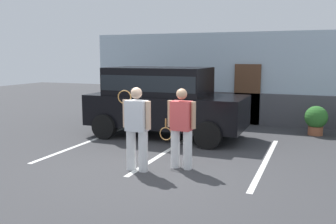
{
  "coord_description": "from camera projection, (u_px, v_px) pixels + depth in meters",
  "views": [
    {
      "loc": [
        3.17,
        -6.99,
        2.39
      ],
      "look_at": [
        -0.12,
        1.2,
        1.05
      ],
      "focal_mm": 39.79,
      "sensor_mm": 36.0,
      "label": 1
    }
  ],
  "objects": [
    {
      "name": "ground_plane",
      "position": [
        152.0,
        169.0,
        7.94
      ],
      "size": [
        40.0,
        40.0,
        0.0
      ],
      "primitive_type": "plane",
      "color": "#38383A"
    },
    {
      "name": "parking_stripe_0",
      "position": [
        86.0,
        143.0,
        10.31
      ],
      "size": [
        0.12,
        4.4,
        0.01
      ],
      "primitive_type": "cube",
      "color": "silver",
      "rests_on": "ground_plane"
    },
    {
      "name": "parking_stripe_1",
      "position": [
        167.0,
        151.0,
        9.41
      ],
      "size": [
        0.12,
        4.4,
        0.01
      ],
      "primitive_type": "cube",
      "color": "silver",
      "rests_on": "ground_plane"
    },
    {
      "name": "parking_stripe_2",
      "position": [
        266.0,
        161.0,
        8.51
      ],
      "size": [
        0.12,
        4.4,
        0.01
      ],
      "primitive_type": "cube",
      "color": "silver",
      "rests_on": "ground_plane"
    },
    {
      "name": "house_frontage",
      "position": [
        223.0,
        80.0,
        13.38
      ],
      "size": [
        10.08,
        0.4,
        3.2
      ],
      "color": "silver",
      "rests_on": "ground_plane"
    },
    {
      "name": "parked_suv",
      "position": [
        163.0,
        98.0,
        10.96
      ],
      "size": [
        4.61,
        2.18,
        2.05
      ],
      "rotation": [
        0.0,
        0.0,
        -0.0
      ],
      "color": "black",
      "rests_on": "ground_plane"
    },
    {
      "name": "tennis_player_man",
      "position": [
        137.0,
        128.0,
        7.69
      ],
      "size": [
        0.78,
        0.3,
        1.75
      ],
      "rotation": [
        0.0,
        0.0,
        3.08
      ],
      "color": "white",
      "rests_on": "ground_plane"
    },
    {
      "name": "tennis_player_woman",
      "position": [
        181.0,
        128.0,
        7.86
      ],
      "size": [
        0.89,
        0.29,
        1.71
      ],
      "rotation": [
        0.0,
        0.0,
        3.09
      ],
      "color": "white",
      "rests_on": "ground_plane"
    },
    {
      "name": "potted_plant_by_porch",
      "position": [
        316.0,
        119.0,
        11.24
      ],
      "size": [
        0.67,
        0.67,
        0.89
      ],
      "color": "#9E5638",
      "rests_on": "ground_plane"
    }
  ]
}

